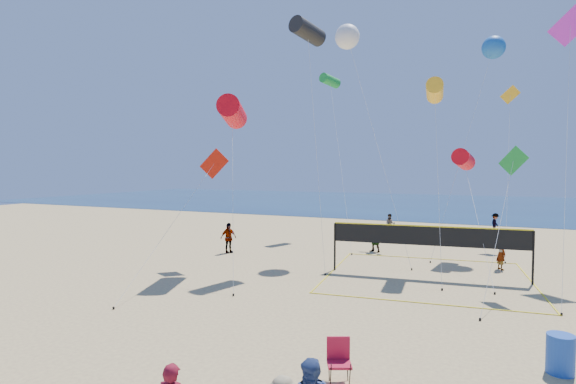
% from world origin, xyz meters
% --- Properties ---
extents(ocean, '(140.00, 50.00, 0.03)m').
position_xyz_m(ocean, '(0.00, 62.00, 0.01)').
color(ocean, '#102A4E').
rests_on(ocean, ground).
extents(far_person_0, '(0.93, 1.21, 1.91)m').
position_xyz_m(far_person_0, '(-9.86, 15.49, 0.96)').
color(far_person_0, gray).
rests_on(far_person_0, ground).
extents(far_person_1, '(1.78, 1.03, 1.82)m').
position_xyz_m(far_person_1, '(-1.47, 19.73, 0.91)').
color(far_person_1, gray).
rests_on(far_person_1, ground).
extents(far_person_2, '(0.68, 0.75, 1.73)m').
position_xyz_m(far_person_2, '(5.79, 17.39, 0.86)').
color(far_person_2, gray).
rests_on(far_person_2, ground).
extents(far_person_3, '(0.93, 0.80, 1.65)m').
position_xyz_m(far_person_3, '(-2.21, 27.97, 0.82)').
color(far_person_3, gray).
rests_on(far_person_3, ground).
extents(far_person_4, '(0.92, 1.24, 1.72)m').
position_xyz_m(far_person_4, '(5.61, 31.40, 0.86)').
color(far_person_4, gray).
rests_on(far_person_4, ground).
extents(camp_chair, '(0.76, 0.86, 1.21)m').
position_xyz_m(camp_chair, '(1.86, 1.92, 0.62)').
color(camp_chair, '#B71431').
rests_on(camp_chair, ground).
extents(trash_barrel, '(0.90, 0.90, 1.03)m').
position_xyz_m(trash_barrel, '(6.99, 4.73, 0.51)').
color(trash_barrel, '#1A45AC').
rests_on(trash_barrel, ground).
extents(volleyball_net, '(10.48, 10.34, 2.55)m').
position_xyz_m(volleyball_net, '(2.45, 14.18, 1.75)').
color(volleyball_net, black).
rests_on(volleyball_net, ground).
extents(kite_0, '(4.00, 6.30, 9.13)m').
position_xyz_m(kite_0, '(-7.38, 12.02, 8.35)').
color(kite_0, red).
rests_on(kite_0, ground).
extents(kite_1, '(3.07, 4.44, 13.81)m').
position_xyz_m(kite_1, '(-4.47, 15.48, 13.15)').
color(kite_1, black).
rests_on(kite_1, ground).
extents(kite_2, '(1.62, 6.25, 10.14)m').
position_xyz_m(kite_2, '(2.36, 16.92, 9.55)').
color(kite_2, yellow).
rests_on(kite_2, ground).
extents(kite_3, '(2.03, 8.80, 6.48)m').
position_xyz_m(kite_3, '(-8.80, 12.02, 5.33)').
color(kite_3, red).
rests_on(kite_3, ground).
extents(kite_4, '(1.76, 5.61, 6.36)m').
position_xyz_m(kite_4, '(6.04, 13.13, 5.29)').
color(kite_4, '#189033').
rests_on(kite_4, ground).
extents(kite_5, '(2.31, 9.60, 13.96)m').
position_xyz_m(kite_5, '(8.82, 19.05, 12.31)').
color(kite_5, '#F42EE2').
rests_on(kite_5, ground).
extents(kite_6, '(5.72, 4.92, 14.52)m').
position_xyz_m(kite_6, '(-3.31, 19.36, 13.73)').
color(kite_6, white).
rests_on(kite_6, ground).
extents(kite_7, '(3.96, 7.34, 14.01)m').
position_xyz_m(kite_7, '(5.19, 24.03, 13.26)').
color(kite_7, blue).
rests_on(kite_7, ground).
extents(kite_8, '(5.06, 9.25, 12.99)m').
position_xyz_m(kite_8, '(-6.84, 26.23, 12.45)').
color(kite_8, '#189033').
rests_on(kite_8, ground).
extents(kite_9, '(1.35, 8.35, 11.30)m').
position_xyz_m(kite_9, '(6.32, 26.66, 9.66)').
color(kite_9, yellow).
rests_on(kite_9, ground).
extents(kite_10, '(2.45, 9.17, 6.53)m').
position_xyz_m(kite_10, '(3.71, 20.00, 5.88)').
color(kite_10, red).
rests_on(kite_10, ground).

